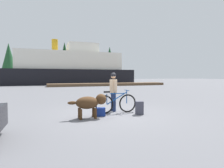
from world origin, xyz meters
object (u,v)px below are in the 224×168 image
bicycle (116,103)px  dog (90,102)px  handbag_pannier (101,112)px  person_cyclist (113,88)px  ferry_boat (71,69)px  backpack (139,108)px

bicycle → dog: (-1.17, -0.49, 0.16)m
bicycle → handbag_pannier: bearing=-157.2°
person_cyclist → handbag_pannier: (-0.78, -0.76, -0.82)m
dog → handbag_pannier: bearing=22.2°
handbag_pannier → ferry_boat: size_ratio=0.01×
handbag_pannier → dog: bearing=-157.8°
bicycle → ferry_boat: 28.80m
person_cyclist → handbag_pannier: size_ratio=5.15×
bicycle → ferry_boat: ferry_boat is taller
bicycle → person_cyclist: (0.06, 0.46, 0.58)m
dog → ferry_boat: bearing=84.2°
backpack → ferry_boat: size_ratio=0.02×
bicycle → ferry_boat: bearing=86.5°
bicycle → handbag_pannier: 0.82m
dog → backpack: dog is taller
backpack → handbag_pannier: bearing=170.9°
person_cyclist → dog: size_ratio=1.19×
bicycle → backpack: 0.95m
dog → ferry_boat: ferry_boat is taller
backpack → ferry_boat: bearing=88.1°
handbag_pannier → ferry_boat: bearing=85.1°
person_cyclist → backpack: bearing=-54.5°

